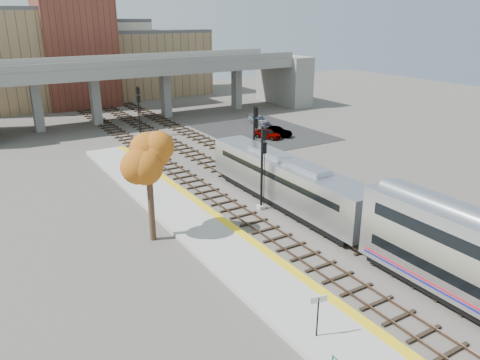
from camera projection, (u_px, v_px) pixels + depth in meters
ground at (317, 232)px, 35.00m from camera, size 160.00×160.00×0.00m
platform at (234, 254)px, 31.38m from camera, size 4.50×60.00×0.35m
yellow_strip at (258, 245)px, 32.26m from camera, size 0.70×60.00×0.01m
tracks at (241, 181)px, 45.49m from camera, size 10.70×95.00×0.25m
overpass at (152, 80)px, 71.66m from camera, size 54.00×12.00×9.50m
buildings_far at (90, 57)px, 86.51m from camera, size 43.00×21.00×20.60m
parking_lot at (263, 132)px, 64.39m from camera, size 14.00×18.00×0.04m
locomotive at (286, 180)px, 39.10m from camera, size 3.02×19.05×4.10m
signal_mast_near at (262, 169)px, 38.01m from camera, size 0.60×0.64×7.02m
signal_mast_mid at (254, 142)px, 46.01m from camera, size 0.60×0.64×7.11m
signal_mast_far at (139, 112)px, 61.39m from camera, size 0.60×0.64×6.65m
station_sign at (318, 308)px, 22.65m from camera, size 0.89×0.26×2.27m
tree at (148, 161)px, 31.88m from camera, size 3.60×3.60×8.03m
car_a at (267, 133)px, 61.07m from camera, size 2.82×4.13×1.31m
car_b at (277, 132)px, 61.94m from camera, size 3.38×4.02×1.30m
car_c at (259, 120)px, 69.19m from camera, size 1.92×4.17×1.18m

